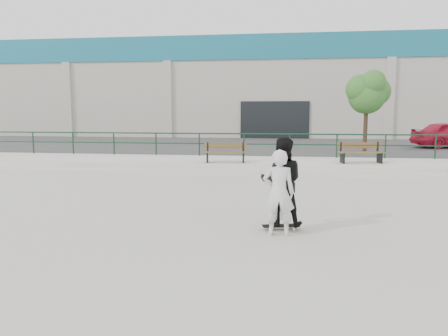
# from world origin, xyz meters

# --- Properties ---
(ground) EXTENTS (120.00, 120.00, 0.00)m
(ground) POSITION_xyz_m (0.00, 0.00, 0.00)
(ground) COLOR #B2ACA3
(ground) RESTS_ON ground
(ledge) EXTENTS (30.00, 3.00, 0.50)m
(ledge) POSITION_xyz_m (0.00, 9.50, 0.25)
(ledge) COLOR #B2ACA2
(ledge) RESTS_ON ground
(parking_strip) EXTENTS (60.00, 14.00, 0.50)m
(parking_strip) POSITION_xyz_m (0.00, 18.00, 0.25)
(parking_strip) COLOR #313131
(parking_strip) RESTS_ON ground
(railing) EXTENTS (28.00, 0.06, 1.03)m
(railing) POSITION_xyz_m (-0.00, 10.80, 1.24)
(railing) COLOR #143722
(railing) RESTS_ON ledge
(commercial_building) EXTENTS (44.20, 16.33, 8.00)m
(commercial_building) POSITION_xyz_m (-0.00, 31.99, 4.58)
(commercial_building) COLOR #B7B4A4
(commercial_building) RESTS_ON ground
(bench_left) EXTENTS (1.72, 0.69, 0.77)m
(bench_left) POSITION_xyz_m (-1.50, 8.46, 0.88)
(bench_left) COLOR #503C1B
(bench_left) RESTS_ON ledge
(bench_right) EXTENTS (1.80, 0.78, 0.80)m
(bench_right) POSITION_xyz_m (3.70, 8.99, 0.90)
(bench_right) COLOR #503C1B
(bench_right) RESTS_ON ledge
(tree) EXTENTS (2.19, 1.94, 3.89)m
(tree) POSITION_xyz_m (4.63, 13.39, 3.41)
(tree) COLOR #3F2F1F
(tree) RESTS_ON parking_strip
(skateboard) EXTENTS (0.81, 0.39, 0.09)m
(skateboard) POSITION_xyz_m (0.76, 0.76, 0.07)
(skateboard) COLOR black
(skateboard) RESTS_ON ground
(standing_skater) EXTENTS (0.91, 0.71, 1.86)m
(standing_skater) POSITION_xyz_m (0.76, 0.76, 1.02)
(standing_skater) COLOR black
(standing_skater) RESTS_ON skateboard
(seated_skater) EXTENTS (0.65, 0.43, 1.74)m
(seated_skater) POSITION_xyz_m (0.70, 0.31, 0.87)
(seated_skater) COLOR silver
(seated_skater) RESTS_ON ground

